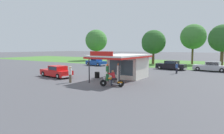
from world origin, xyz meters
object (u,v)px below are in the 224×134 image
Objects in this scene: gas_pump_nearside at (107,73)px; bystander_standing_back_lot at (177,68)px; parked_car_back_row_centre_left at (211,67)px; parked_car_back_row_far_left at (124,62)px; gas_pump_offside at (119,74)px; parked_car_back_row_centre at (171,65)px; spare_tire_stack at (97,75)px; featured_classic_sedan at (56,72)px; bystander_admiring_sedan at (116,63)px; motorcycle_with_rider at (112,80)px; bystander_chatting_near_pumps at (70,74)px; parked_car_back_row_far_right at (96,62)px.

gas_pump_nearside reaches higher than bystander_standing_back_lot.
parked_car_back_row_far_left is at bearing 172.51° from parked_car_back_row_centre_left.
gas_pump_offside reaches higher than parked_car_back_row_centre.
gas_pump_offside is 2.89× the size of spare_tire_stack.
featured_classic_sedan is 0.98× the size of parked_car_back_row_centre_left.
bystander_admiring_sedan reaches higher than bystander_standing_back_lot.
bystander_standing_back_lot is 11.22m from bystander_admiring_sedan.
parked_car_back_row_centre is (0.71, 17.58, 0.03)m from motorcycle_with_rider.
gas_pump_nearside is 20.28m from parked_car_back_row_far_left.
featured_classic_sedan is at bearing 155.84° from bystander_chatting_near_pumps.
featured_classic_sedan is at bearing 171.83° from motorcycle_with_rider.
gas_pump_nearside is 2.69× the size of spare_tire_stack.
bystander_standing_back_lot is at bearing -12.81° from parked_car_back_row_far_right.
gas_pump_nearside is 18.59m from parked_car_back_row_centre_left.
motorcycle_with_rider is at bearing -48.79° from parked_car_back_row_far_right.
motorcycle_with_rider reaches higher than parked_car_back_row_far_left.
parked_car_back_row_centre is (10.80, -3.20, 0.05)m from parked_car_back_row_far_left.
featured_classic_sedan is 13.04m from bystander_admiring_sedan.
gas_pump_nearside reaches higher than motorcycle_with_rider.
parked_car_back_row_far_right is 3.08× the size of bystander_chatting_near_pumps.
bystander_chatting_near_pumps reaches higher than bystander_standing_back_lot.
parked_car_back_row_far_left is at bearing 163.50° from parked_car_back_row_centre.
spare_tire_stack is at bearing 150.38° from gas_pump_nearside.
parked_car_back_row_centre is at bearing -170.70° from parked_car_back_row_centre_left.
parked_car_back_row_centre_left reaches higher than featured_classic_sedan.
gas_pump_offside is 4.17m from spare_tire_stack.
parked_car_back_row_centre is at bearing 69.70° from spare_tire_stack.
bystander_admiring_sedan is (-11.10, 1.62, 0.07)m from bystander_standing_back_lot.
gas_pump_offside reaches higher than bystander_chatting_near_pumps.
gas_pump_offside is 5.12m from bystander_chatting_near_pumps.
featured_classic_sedan is 0.98× the size of parked_car_back_row_far_left.
parked_car_back_row_far_right is at bearing 167.19° from bystander_standing_back_lot.
parked_car_back_row_centre_left is 3.11× the size of bystander_chatting_near_pumps.
bystander_chatting_near_pumps is at bearing -172.73° from motorcycle_with_rider.
parked_car_back_row_far_left is at bearing 42.25° from parked_car_back_row_far_right.
bystander_chatting_near_pumps is (-5.59, -18.20, 0.24)m from parked_car_back_row_centre.
motorcycle_with_rider is 0.41× the size of parked_car_back_row_far_right.
bystander_standing_back_lot is (3.45, 10.53, -0.11)m from gas_pump_offside.
featured_classic_sedan is 0.99× the size of parked_car_back_row_far_right.
motorcycle_with_rider is at bearing -8.17° from featured_classic_sedan.
parked_car_back_row_centre_left is (21.34, 1.89, -0.02)m from parked_car_back_row_far_right.
featured_classic_sedan is at bearing -173.29° from gas_pump_nearside.
parked_car_back_row_far_right is (-5.39, 15.35, 0.04)m from featured_classic_sedan.
bystander_admiring_sedan is (-6.22, 12.16, 0.03)m from gas_pump_nearside.
bystander_standing_back_lot is (2.15, -4.88, 0.16)m from parked_car_back_row_centre.
bystander_standing_back_lot reaches higher than parked_car_back_row_centre.
parked_car_back_row_centre is at bearing -16.50° from parked_car_back_row_far_left.
bystander_chatting_near_pumps reaches higher than spare_tire_stack.
parked_car_back_row_centre is 9.53m from bystander_admiring_sedan.
bystander_chatting_near_pumps reaches higher than parked_car_back_row_far_left.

